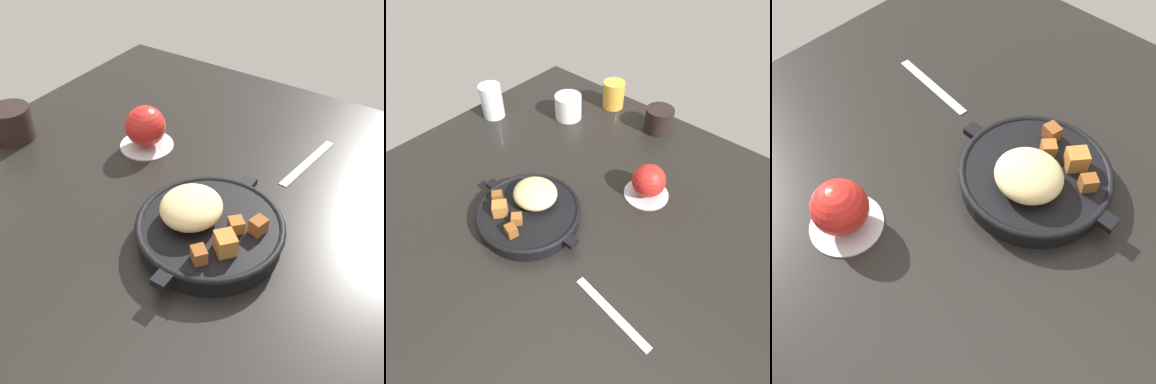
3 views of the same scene
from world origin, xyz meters
TOP-DOWN VIEW (x-y plane):
  - ground_plane at (0.00, 0.00)cm, footprint 104.35×103.92cm
  - cast_iron_skillet at (-4.15, -6.17)cm, footprint 27.88×23.57cm
  - saucer_plate at (11.56, 18.05)cm, footprint 10.97×10.97cm
  - red_apple at (11.56, 18.05)cm, footprint 8.15×8.15cm
  - butter_knife at (23.95, -11.84)cm, footprint 18.48×4.01cm
  - coffee_mug_dark at (-1.08, 42.78)cm, footprint 8.11×8.11cm
  - juice_glass_amber at (-18.88, 44.16)cm, footprint 6.80×6.80cm
  - ceramic_mug_white at (-25.43, 30.01)cm, footprint 8.06×8.06cm
  - water_glass_tall at (-43.51, 15.28)cm, footprint 6.64×6.64cm

SIDE VIEW (x-z plane):
  - ground_plane at x=0.00cm, z-range -2.40..0.00cm
  - butter_knife at x=23.95cm, z-range 0.00..0.36cm
  - saucer_plate at x=11.56cm, z-range 0.00..0.60cm
  - cast_iron_skillet at x=-4.15cm, z-range -1.34..6.99cm
  - coffee_mug_dark at x=-1.08cm, z-range 0.00..7.03cm
  - ceramic_mug_white at x=-25.43cm, z-range 0.00..7.43cm
  - juice_glass_amber at x=-18.88cm, z-range 0.00..8.43cm
  - red_apple at x=11.56cm, z-range 0.60..8.75cm
  - water_glass_tall at x=-43.51cm, z-range 0.00..10.26cm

